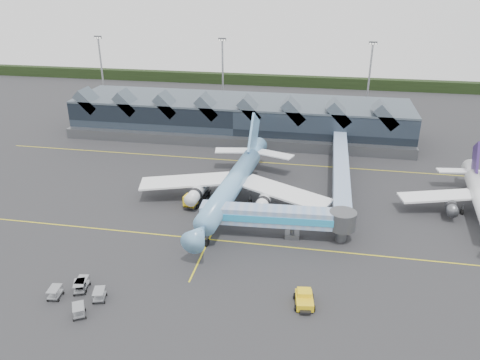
% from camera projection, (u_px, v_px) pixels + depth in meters
% --- Properties ---
extents(ground, '(260.00, 260.00, 0.00)m').
position_uv_depth(ground, '(220.00, 217.00, 85.21)').
color(ground, '#28282A').
rests_on(ground, ground).
extents(taxi_stripes, '(120.00, 60.00, 0.01)m').
position_uv_depth(taxi_stripes, '(230.00, 194.00, 94.19)').
color(taxi_stripes, yellow).
rests_on(taxi_stripes, ground).
extents(tree_line_far, '(260.00, 4.00, 4.00)m').
position_uv_depth(tree_line_far, '(281.00, 81.00, 183.25)').
color(tree_line_far, black).
rests_on(tree_line_far, ground).
extents(terminal, '(90.00, 22.25, 12.52)m').
position_uv_depth(terminal, '(239.00, 117.00, 126.61)').
color(terminal, black).
rests_on(terminal, ground).
extents(light_masts, '(132.40, 42.56, 22.45)m').
position_uv_depth(light_masts, '(339.00, 81.00, 133.10)').
color(light_masts, '#93969B').
rests_on(light_masts, ground).
extents(main_airliner, '(37.87, 43.70, 14.03)m').
position_uv_depth(main_airliner, '(234.00, 183.00, 88.88)').
color(main_airliner, '#64A9CC').
rests_on(main_airliner, ground).
extents(jet_bridge, '(25.69, 5.16, 5.46)m').
position_uv_depth(jet_bridge, '(286.00, 218.00, 77.26)').
color(jet_bridge, '#7C9ECF').
rests_on(jet_bridge, ground).
extents(fuel_truck, '(3.59, 9.15, 3.04)m').
position_uv_depth(fuel_truck, '(198.00, 193.00, 90.50)').
color(fuel_truck, black).
rests_on(fuel_truck, ground).
extents(pushback_tug, '(3.09, 4.42, 1.85)m').
position_uv_depth(pushback_tug, '(304.00, 299.00, 62.42)').
color(pushback_tug, yellow).
rests_on(pushback_tug, ground).
extents(baggage_carts, '(8.03, 7.99, 1.58)m').
position_uv_depth(baggage_carts, '(79.00, 293.00, 63.55)').
color(baggage_carts, '#92949A').
rests_on(baggage_carts, ground).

